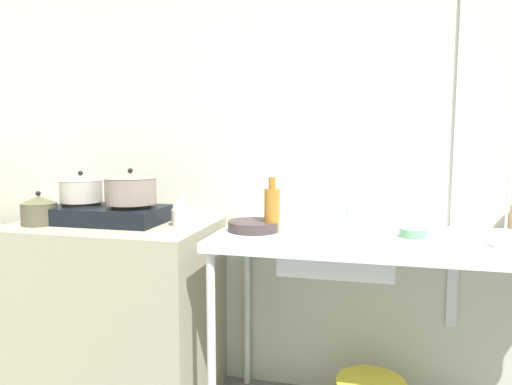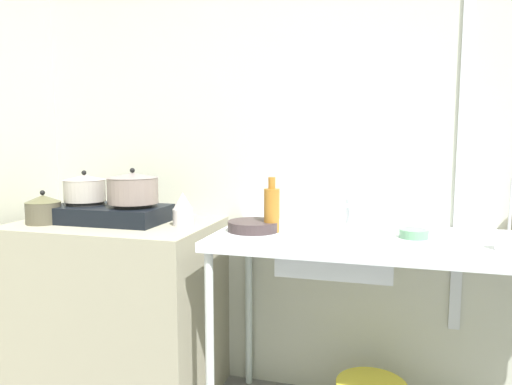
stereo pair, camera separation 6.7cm
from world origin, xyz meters
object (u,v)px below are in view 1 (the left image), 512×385
object	(u,v)px
stove	(106,214)
bottle_by_sink	(272,209)
cup_by_rack	(505,239)
pot_on_left_burner	(81,189)
pot_on_right_burner	(131,188)
frying_pan	(254,226)
pot_beside_stove	(39,210)
sink_basin	(338,252)
faucet	(347,195)
percolator	(182,210)
small_bowl_on_drainboard	(413,233)

from	to	relation	value
stove	bottle_by_sink	size ratio (longest dim) A/B	2.33
stove	cup_by_rack	bearing A→B (deg)	-3.85
pot_on_left_burner	cup_by_rack	world-z (taller)	pot_on_left_burner
pot_on_right_burner	bottle_by_sink	distance (m)	0.70
pot_on_right_burner	frying_pan	distance (m)	0.63
stove	pot_on_right_burner	size ratio (longest dim) A/B	2.29
pot_on_left_burner	pot_beside_stove	distance (m)	0.21
stove	sink_basin	bearing A→B (deg)	-1.84
stove	pot_on_right_burner	bearing A→B (deg)	0.00
pot_beside_stove	frying_pan	distance (m)	1.04
pot_on_left_burner	sink_basin	bearing A→B (deg)	-1.64
faucet	bottle_by_sink	distance (m)	0.35
pot_on_left_burner	pot_beside_stove	world-z (taller)	pot_on_left_burner
cup_by_rack	bottle_by_sink	world-z (taller)	bottle_by_sink
cup_by_rack	bottle_by_sink	distance (m)	0.92
pot_on_right_burner	pot_beside_stove	bearing A→B (deg)	-163.68
percolator	pot_on_right_burner	bearing A→B (deg)	-175.37
pot_on_left_burner	small_bowl_on_drainboard	bearing A→B (deg)	0.55
cup_by_rack	stove	bearing A→B (deg)	176.15
pot_on_right_burner	sink_basin	bearing A→B (deg)	-2.09
cup_by_rack	pot_on_right_burner	bearing A→B (deg)	175.82
stove	pot_beside_stove	world-z (taller)	pot_beside_stove
stove	small_bowl_on_drainboard	world-z (taller)	stove
frying_pan	bottle_by_sink	distance (m)	0.12
sink_basin	cup_by_rack	distance (m)	0.64
pot_on_left_burner	percolator	xyz separation A→B (m)	(0.52, 0.02, -0.09)
frying_pan	cup_by_rack	bearing A→B (deg)	-5.35
stove	sink_basin	size ratio (longest dim) A/B	1.23
faucet	pot_on_left_burner	bearing A→B (deg)	-174.53
pot_on_right_burner	faucet	bearing A→B (deg)	6.93
stove	frying_pan	size ratio (longest dim) A/B	2.45
frying_pan	pot_on_left_burner	bearing A→B (deg)	178.43
pot_on_left_burner	cup_by_rack	bearing A→B (deg)	-3.57
sink_basin	faucet	distance (m)	0.28
percolator	pot_on_left_burner	bearing A→B (deg)	-177.77
faucet	bottle_by_sink	size ratio (longest dim) A/B	0.97
percolator	frying_pan	bearing A→B (deg)	-7.02
pot_on_left_burner	cup_by_rack	distance (m)	1.89
pot_beside_stove	percolator	xyz separation A→B (m)	(0.67, 0.14, 0.01)
stove	small_bowl_on_drainboard	xyz separation A→B (m)	(1.43, 0.01, -0.03)
faucet	sink_basin	bearing A→B (deg)	-98.71
small_bowl_on_drainboard	bottle_by_sink	size ratio (longest dim) A/B	0.49
pot_on_right_burner	frying_pan	xyz separation A→B (m)	(0.61, -0.02, -0.15)
pot_beside_stove	cup_by_rack	bearing A→B (deg)	0.15
percolator	bottle_by_sink	bearing A→B (deg)	-6.01
bottle_by_sink	frying_pan	bearing A→B (deg)	178.36
pot_on_right_burner	frying_pan	world-z (taller)	pot_on_right_burner
pot_on_right_burner	faucet	distance (m)	1.02
stove	pot_on_right_burner	distance (m)	0.19
pot_on_left_burner	percolator	size ratio (longest dim) A/B	1.30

